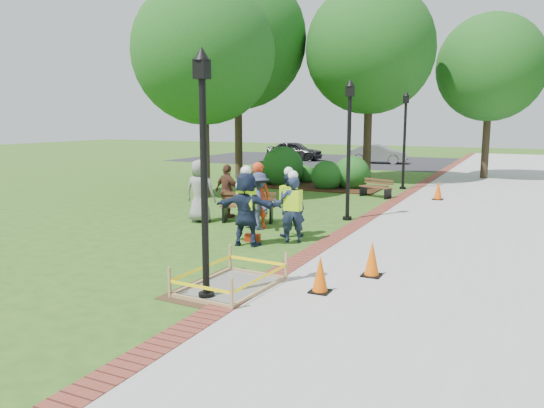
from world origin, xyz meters
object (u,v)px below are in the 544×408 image
at_px(lamp_near, 204,156).
at_px(hivis_worker_b, 293,207).
at_px(hivis_worker_c, 289,202).
at_px(hivis_worker_a, 247,206).
at_px(bench_near, 248,213).
at_px(wet_concrete_pad, 231,276).
at_px(cone_front, 320,275).

relative_size(lamp_near, hivis_worker_b, 2.34).
bearing_deg(lamp_near, hivis_worker_c, 97.80).
relative_size(lamp_near, hivis_worker_a, 2.15).
distance_m(bench_near, hivis_worker_a, 3.05).
bearing_deg(bench_near, hivis_worker_b, -38.51).
xyz_separation_m(wet_concrete_pad, hivis_worker_b, (-0.46, 3.91, 0.67)).
bearing_deg(cone_front, bench_near, 129.28).
xyz_separation_m(wet_concrete_pad, lamp_near, (-0.12, -0.65, 2.25)).
xyz_separation_m(cone_front, hivis_worker_a, (-2.91, 2.62, 0.64)).
bearing_deg(hivis_worker_c, cone_front, -59.02).
distance_m(cone_front, hivis_worker_a, 3.97).
bearing_deg(hivis_worker_c, hivis_worker_b, -56.37).
bearing_deg(cone_front, lamp_near, -146.84).
xyz_separation_m(bench_near, hivis_worker_a, (1.38, -2.63, 0.69)).
height_order(wet_concrete_pad, bench_near, bench_near).
xyz_separation_m(lamp_near, hivis_worker_b, (-0.34, 4.56, -1.57)).
height_order(wet_concrete_pad, cone_front, cone_front).
relative_size(cone_front, hivis_worker_b, 0.38).
height_order(bench_near, hivis_worker_b, hivis_worker_b).
distance_m(hivis_worker_b, hivis_worker_c, 0.64).
height_order(wet_concrete_pad, hivis_worker_c, hivis_worker_c).
bearing_deg(lamp_near, hivis_worker_b, 94.28).
height_order(bench_near, lamp_near, lamp_near).
distance_m(wet_concrete_pad, hivis_worker_b, 4.00).
relative_size(cone_front, hivis_worker_c, 0.38).
distance_m(hivis_worker_a, hivis_worker_b, 1.21).
distance_m(bench_near, hivis_worker_c, 2.36).
distance_m(cone_front, hivis_worker_c, 4.69).
relative_size(wet_concrete_pad, lamp_near, 0.56).
distance_m(wet_concrete_pad, hivis_worker_a, 3.43).
xyz_separation_m(hivis_worker_b, hivis_worker_c, (-0.36, 0.54, 0.01)).
distance_m(cone_front, lamp_near, 2.95).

